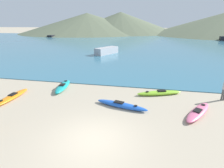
{
  "coord_description": "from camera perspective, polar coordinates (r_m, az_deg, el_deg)",
  "views": [
    {
      "loc": [
        2.24,
        -6.58,
        5.22
      ],
      "look_at": [
        -0.43,
        6.62,
        0.5
      ],
      "focal_mm": 28.0,
      "sensor_mm": 36.0,
      "label": 1
    }
  ],
  "objects": [
    {
      "name": "ground_plane",
      "position": [
        8.69,
        -6.17,
        -17.73
      ],
      "size": [
        400.0,
        400.0,
        0.0
      ],
      "primitive_type": "plane",
      "color": "tan"
    },
    {
      "name": "bay_water",
      "position": [
        49.35,
        8.99,
        13.07
      ],
      "size": [
        160.0,
        70.0,
        0.06
      ],
      "primitive_type": "cube",
      "color": "teal",
      "rests_on": "ground_plane"
    },
    {
      "name": "far_hill_left",
      "position": [
        102.06,
        -8.05,
        19.12
      ],
      "size": [
        70.63,
        70.63,
        10.31
      ],
      "primitive_type": "cone",
      "color": "#5B664C",
      "rests_on": "ground_plane"
    },
    {
      "name": "far_hill_midleft",
      "position": [
        103.88,
        2.81,
        19.46
      ],
      "size": [
        62.06,
        62.06,
        10.96
      ],
      "primitive_type": "cone",
      "color": "#5B664C",
      "rests_on": "ground_plane"
    },
    {
      "name": "kayak_on_sand_0",
      "position": [
        11.49,
        3.08,
        -6.86
      ],
      "size": [
        3.56,
        1.48,
        0.36
      ],
      "color": "blue",
      "rests_on": "ground_plane"
    },
    {
      "name": "kayak_on_sand_1",
      "position": [
        15.26,
        -15.75,
        -0.72
      ],
      "size": [
        1.23,
        3.28,
        0.4
      ],
      "color": "teal",
      "rests_on": "ground_plane"
    },
    {
      "name": "kayak_on_sand_2",
      "position": [
        11.87,
        26.33,
        -8.14
      ],
      "size": [
        2.31,
        3.17,
        0.34
      ],
      "color": "#E5668C",
      "rests_on": "ground_plane"
    },
    {
      "name": "kayak_on_sand_3",
      "position": [
        13.87,
        15.19,
        -2.8
      ],
      "size": [
        3.52,
        1.78,
        0.35
      ],
      "color": "#8CCC2D",
      "rests_on": "ground_plane"
    },
    {
      "name": "kayak_on_sand_4",
      "position": [
        14.64,
        -29.97,
        -3.71
      ],
      "size": [
        0.74,
        3.44,
        0.32
      ],
      "color": "orange",
      "rests_on": "ground_plane"
    },
    {
      "name": "moored_boat_1",
      "position": [
        74.27,
        -18.31,
        14.71
      ],
      "size": [
        3.26,
        6.06,
        0.75
      ],
      "color": "black",
      "rests_on": "bay_water"
    },
    {
      "name": "moored_boat_2",
      "position": [
        31.07,
        -1.78,
        10.83
      ],
      "size": [
        3.55,
        4.88,
        1.14
      ],
      "color": "#B2B2B7",
      "rests_on": "bay_water"
    }
  ]
}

